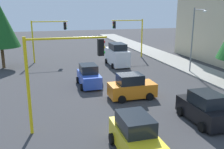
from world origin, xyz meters
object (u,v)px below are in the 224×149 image
(street_lamp_curbside, at_px, (195,33))
(car_black, at_px, (204,108))
(car_orange, at_px, (132,87))
(traffic_signal_far_left, at_px, (130,31))
(car_blue, at_px, (89,76))
(traffic_signal_near_right, at_px, (61,65))
(car_yellow, at_px, (136,137))
(delivery_van_white, at_px, (117,55))
(traffic_signal_far_right, at_px, (47,33))

(street_lamp_curbside, relative_size, car_black, 1.80)
(street_lamp_curbside, relative_size, car_orange, 1.91)
(traffic_signal_far_left, height_order, car_blue, traffic_signal_far_left)
(street_lamp_curbside, bearing_deg, traffic_signal_near_right, -57.14)
(traffic_signal_near_right, xyz_separation_m, street_lamp_curbside, (-9.61, 14.88, 0.41))
(street_lamp_curbside, height_order, car_black, street_lamp_curbside)
(car_orange, bearing_deg, street_lamp_curbside, 121.59)
(street_lamp_curbside, distance_m, car_blue, 12.35)
(traffic_signal_far_left, relative_size, car_yellow, 1.33)
(traffic_signal_far_left, xyz_separation_m, car_blue, (11.84, -8.22, -2.94))
(traffic_signal_near_right, relative_size, delivery_van_white, 1.16)
(traffic_signal_near_right, height_order, delivery_van_white, traffic_signal_near_right)
(car_orange, height_order, car_yellow, same)
(car_orange, xyz_separation_m, car_yellow, (7.65, -2.58, 0.00))
(street_lamp_curbside, distance_m, car_black, 13.12)
(traffic_signal_far_left, bearing_deg, car_blue, -34.78)
(traffic_signal_far_right, distance_m, car_blue, 12.58)
(traffic_signal_far_left, bearing_deg, traffic_signal_near_right, -29.54)
(traffic_signal_far_left, bearing_deg, car_black, -7.18)
(delivery_van_white, distance_m, car_yellow, 19.89)
(traffic_signal_near_right, relative_size, traffic_signal_far_right, 1.03)
(traffic_signal_near_right, bearing_deg, car_blue, 159.11)
(car_yellow, relative_size, car_blue, 1.08)
(traffic_signal_far_right, distance_m, delivery_van_white, 9.56)
(traffic_signal_far_left, xyz_separation_m, car_black, (21.41, -2.70, -2.94))
(car_yellow, bearing_deg, traffic_signal_far_left, 160.96)
(car_blue, bearing_deg, delivery_van_white, 146.09)
(traffic_signal_far_right, xyz_separation_m, car_yellow, (23.65, 3.15, -2.94))
(delivery_van_white, xyz_separation_m, car_orange, (11.61, -2.37, -0.39))
(traffic_signal_far_right, relative_size, car_yellow, 1.33)
(traffic_signal_near_right, distance_m, car_orange, 7.64)
(car_yellow, bearing_deg, street_lamp_curbside, 138.56)
(traffic_signal_far_right, xyz_separation_m, delivery_van_white, (4.39, 8.10, -2.55))
(traffic_signal_far_right, relative_size, car_blue, 1.44)
(car_black, relative_size, car_blue, 1.04)
(delivery_van_white, bearing_deg, car_orange, -11.52)
(traffic_signal_far_left, distance_m, car_blue, 14.71)
(traffic_signal_far_left, height_order, delivery_van_white, traffic_signal_far_left)
(traffic_signal_far_right, bearing_deg, car_blue, 14.63)
(traffic_signal_far_right, relative_size, street_lamp_curbside, 0.77)
(car_black, bearing_deg, car_blue, -150.01)
(car_black, bearing_deg, traffic_signal_far_left, 172.82)
(traffic_signal_near_right, height_order, car_yellow, traffic_signal_near_right)
(street_lamp_curbside, xyz_separation_m, car_orange, (5.61, -9.12, -3.45))
(traffic_signal_far_right, bearing_deg, street_lamp_curbside, 55.03)
(traffic_signal_far_right, bearing_deg, car_orange, 19.71)
(street_lamp_curbside, distance_m, delivery_van_white, 9.54)
(street_lamp_curbside, height_order, car_yellow, street_lamp_curbside)
(traffic_signal_far_right, bearing_deg, car_black, 21.92)
(street_lamp_curbside, bearing_deg, car_blue, -82.99)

